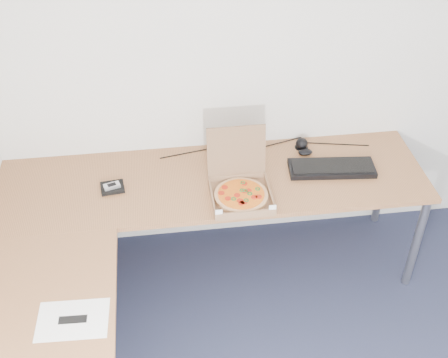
{
  "coord_description": "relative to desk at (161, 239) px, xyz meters",
  "views": [
    {
      "loc": [
        -0.78,
        -1.25,
        2.85
      ],
      "look_at": [
        -0.45,
        1.28,
        0.82
      ],
      "focal_mm": 46.86,
      "sensor_mm": 36.0,
      "label": 1
    }
  ],
  "objects": [
    {
      "name": "mouse",
      "position": [
        0.92,
        0.6,
        0.05
      ],
      "size": [
        0.09,
        0.06,
        0.03
      ],
      "primitive_type": "ellipsoid",
      "rotation": [
        0.0,
        0.0,
        -0.03
      ],
      "color": "black",
      "rests_on": "desk"
    },
    {
      "name": "wallet",
      "position": [
        -0.25,
        0.41,
        0.04
      ],
      "size": [
        0.14,
        0.12,
        0.02
      ],
      "primitive_type": "cube",
      "rotation": [
        0.0,
        0.0,
        0.11
      ],
      "color": "black",
      "rests_on": "desk"
    },
    {
      "name": "desk",
      "position": [
        0.0,
        0.0,
        0.0
      ],
      "size": [
        2.5,
        2.2,
        0.73
      ],
      "color": "#9A633B",
      "rests_on": "ground"
    },
    {
      "name": "dome_speaker",
      "position": [
        0.91,
        0.67,
        0.07
      ],
      "size": [
        0.08,
        0.08,
        0.07
      ],
      "primitive_type": "ellipsoid",
      "color": "black",
      "rests_on": "desk"
    },
    {
      "name": "paper_sheet",
      "position": [
        -0.41,
        -0.5,
        0.03
      ],
      "size": [
        0.33,
        0.24,
        0.0
      ],
      "primitive_type": "cube",
      "rotation": [
        0.0,
        0.0,
        -0.04
      ],
      "color": "white",
      "rests_on": "desk"
    },
    {
      "name": "cable_bundle",
      "position": [
        0.65,
        0.7,
        0.03
      ],
      "size": [
        0.63,
        0.13,
        0.01
      ],
      "primitive_type": null,
      "rotation": [
        0.0,
        0.0,
        0.14
      ],
      "color": "black",
      "rests_on": "desk"
    },
    {
      "name": "drinking_glass",
      "position": [
        0.51,
        0.51,
        0.09
      ],
      "size": [
        0.07,
        0.07,
        0.12
      ],
      "primitive_type": "cylinder",
      "color": "silver",
      "rests_on": "desk"
    },
    {
      "name": "pizza_box",
      "position": [
        0.46,
        0.25,
        0.07
      ],
      "size": [
        0.33,
        0.39,
        0.34
      ],
      "rotation": [
        0.0,
        0.0,
        0.0
      ],
      "color": "#8A6344",
      "rests_on": "desk"
    },
    {
      "name": "room_shell",
      "position": [
        0.82,
        -0.97,
        0.55
      ],
      "size": [
        3.5,
        3.5,
        2.5
      ],
      "primitive_type": null,
      "color": "silver",
      "rests_on": "ground"
    },
    {
      "name": "phone",
      "position": [
        -0.26,
        0.4,
        0.06
      ],
      "size": [
        0.1,
        0.07,
        0.02
      ],
      "primitive_type": "cube",
      "rotation": [
        0.0,
        0.0,
        0.29
      ],
      "color": "#B2B5BA",
      "rests_on": "wallet"
    },
    {
      "name": "keyboard",
      "position": [
        1.03,
        0.42,
        0.05
      ],
      "size": [
        0.52,
        0.23,
        0.03
      ],
      "primitive_type": "cube",
      "rotation": [
        0.0,
        0.0,
        -0.09
      ],
      "color": "black",
      "rests_on": "desk"
    }
  ]
}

